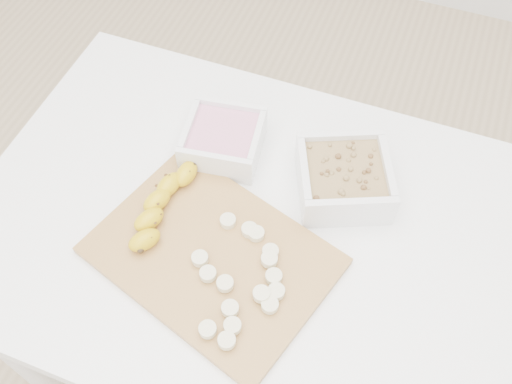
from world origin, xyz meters
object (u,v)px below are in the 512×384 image
(table, at_px, (250,250))
(cutting_board, at_px, (212,256))
(banana, at_px, (161,206))
(bowl_granola, at_px, (344,178))
(bowl_yogurt, at_px, (223,139))

(table, bearing_deg, cutting_board, -113.01)
(cutting_board, xyz_separation_m, banana, (-0.11, 0.05, 0.02))
(bowl_granola, bearing_deg, table, -135.51)
(table, xyz_separation_m, bowl_granola, (0.13, 0.13, 0.13))
(bowl_granola, distance_m, banana, 0.33)
(bowl_yogurt, relative_size, bowl_granola, 0.77)
(bowl_yogurt, relative_size, banana, 0.82)
(cutting_board, relative_size, banana, 1.97)
(table, xyz_separation_m, cutting_board, (-0.04, -0.08, 0.10))
(table, relative_size, banana, 5.11)
(bowl_granola, bearing_deg, bowl_yogurt, 177.93)
(bowl_yogurt, bearing_deg, cutting_board, -72.34)
(bowl_granola, height_order, banana, bowl_granola)
(bowl_yogurt, relative_size, cutting_board, 0.41)
(cutting_board, height_order, banana, banana)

